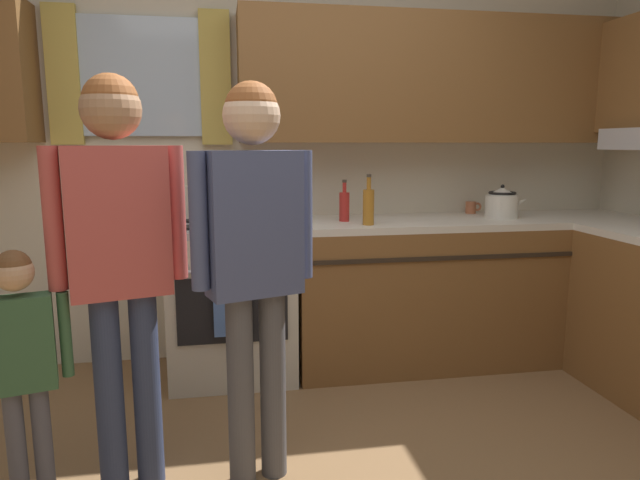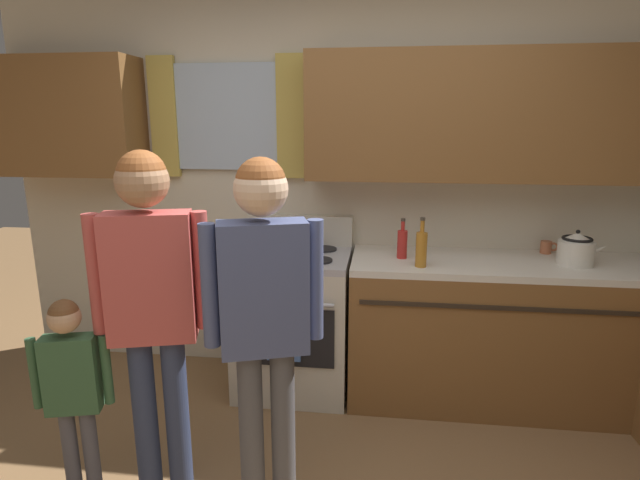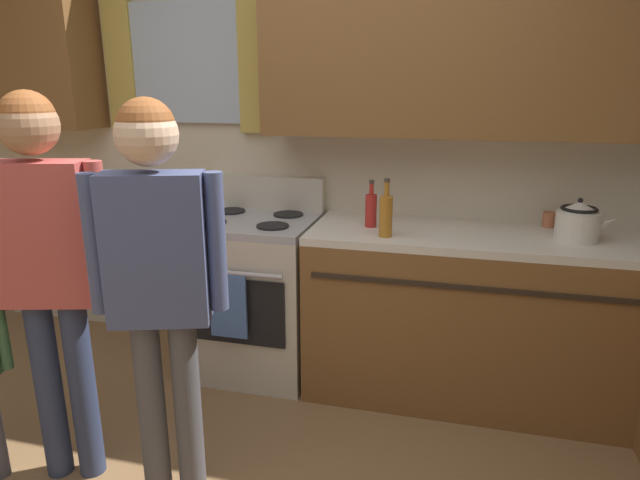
{
  "view_description": "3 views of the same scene",
  "coord_description": "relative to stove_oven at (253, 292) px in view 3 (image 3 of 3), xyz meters",
  "views": [
    {
      "loc": [
        -0.32,
        -1.67,
        1.35
      ],
      "look_at": [
        0.08,
        0.64,
        0.95
      ],
      "focal_mm": 31.33,
      "sensor_mm": 36.0,
      "label": 1
    },
    {
      "loc": [
        0.26,
        -1.44,
        1.71
      ],
      "look_at": [
        -0.04,
        0.95,
        1.14
      ],
      "focal_mm": 28.04,
      "sensor_mm": 36.0,
      "label": 2
    },
    {
      "loc": [
        0.81,
        -1.22,
        1.62
      ],
      "look_at": [
        0.26,
        0.96,
        0.98
      ],
      "focal_mm": 30.68,
      "sensor_mm": 36.0,
      "label": 3
    }
  ],
  "objects": [
    {
      "name": "bottle_sauce_red",
      "position": [
        0.67,
        -0.01,
        0.53
      ],
      "size": [
        0.06,
        0.06,
        0.25
      ],
      "color": "red",
      "rests_on": "kitchen_counter_run"
    },
    {
      "name": "cup_terracotta",
      "position": [
        1.58,
        0.22,
        0.47
      ],
      "size": [
        0.11,
        0.07,
        0.08
      ],
      "color": "#B76642",
      "rests_on": "kitchen_counter_run"
    },
    {
      "name": "stove_oven",
      "position": [
        0.0,
        0.0,
        0.0
      ],
      "size": [
        0.71,
        0.67,
        1.1
      ],
      "color": "beige",
      "rests_on": "ground"
    },
    {
      "name": "stovetop_kettle",
      "position": [
        1.67,
        -0.03,
        0.53
      ],
      "size": [
        0.27,
        0.2,
        0.21
      ],
      "color": "silver",
      "rests_on": "kitchen_counter_run"
    },
    {
      "name": "bottle_oil_amber",
      "position": [
        0.77,
        -0.18,
        0.54
      ],
      "size": [
        0.06,
        0.06,
        0.29
      ],
      "color": "#B27223",
      "rests_on": "kitchen_counter_run"
    },
    {
      "name": "back_wall_unit",
      "position": [
        0.38,
        0.27,
        1.02
      ],
      "size": [
        4.6,
        0.42,
        2.6
      ],
      "color": "beige",
      "rests_on": "ground"
    },
    {
      "name": "kitchen_counter_run",
      "position": [
        1.78,
        -0.37,
        -0.02
      ],
      "size": [
        2.21,
        1.94,
        0.9
      ],
      "color": "brown",
      "rests_on": "ground"
    },
    {
      "name": "adult_holding_child",
      "position": [
        -0.42,
        -1.07,
        0.54
      ],
      "size": [
        0.48,
        0.24,
        1.6
      ],
      "color": "#2D3856",
      "rests_on": "ground"
    },
    {
      "name": "adult_in_plaid",
      "position": [
        0.08,
        -1.11,
        0.53
      ],
      "size": [
        0.47,
        0.25,
        1.58
      ],
      "color": "#4C4C51",
      "rests_on": "ground"
    }
  ]
}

